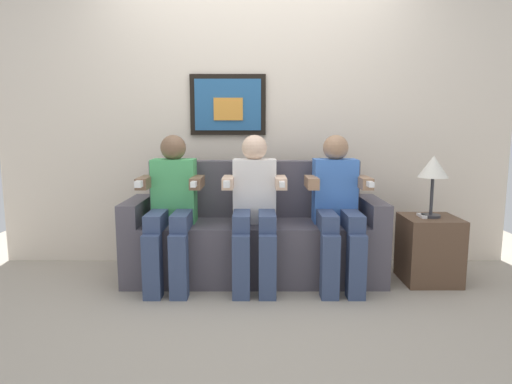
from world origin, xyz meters
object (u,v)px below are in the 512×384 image
Objects in this scene: couch at (256,238)px; person_in_middle at (256,205)px; side_table_right at (431,249)px; spare_remote_on_table at (424,216)px; table_lamp at (435,170)px; person_on_left at (173,204)px; person_on_right at (339,205)px.

person_in_middle is at bearing -90.02° from couch.
side_table_right is 3.85× the size of spare_remote_on_table.
couch reaches higher than side_table_right.
couch is at bearing 175.26° from table_lamp.
side_table_right is at bearing -4.58° from couch.
spare_remote_on_table is (1.25, -0.11, 0.20)m from couch.
couch is 15.00× the size of spare_remote_on_table.
person_on_left is 1.21m from person_on_right.
side_table_right is at bearing 3.02° from spare_remote_on_table.
spare_remote_on_table is at bearing 1.78° from person_on_left.
spare_remote_on_table is (-0.07, -0.00, 0.26)m from side_table_right.
person_in_middle is at bearing 0.00° from person_on_left.
table_lamp is at bearing -146.25° from side_table_right.
spare_remote_on_table is at bearing 2.64° from person_in_middle.
person_on_right is 8.54× the size of spare_remote_on_table.
person_in_middle is (-0.00, -0.17, 0.29)m from couch.
couch is at bearing 164.61° from person_on_right.
person_on_left is at bearing -178.27° from table_lamp.
table_lamp reaches higher than side_table_right.
couch is 1.76× the size of person_on_right.
side_table_right is (1.32, -0.11, -0.06)m from couch.
table_lamp is (-0.01, -0.00, 0.61)m from side_table_right.
person_on_right is (0.61, 0.00, -0.00)m from person_in_middle.
person_on_left is 8.54× the size of spare_remote_on_table.
side_table_right is at bearing 33.75° from table_lamp.
person_on_left is 2.41× the size of table_lamp.
person_on_right is 0.76m from table_lamp.
person_in_middle is at bearing -179.96° from person_on_right.
person_in_middle is 2.41× the size of table_lamp.
spare_remote_on_table is (1.86, 0.06, -0.10)m from person_on_left.
person_on_left is (-0.61, -0.17, 0.29)m from couch.
person_on_right is at bearing -175.14° from side_table_right.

